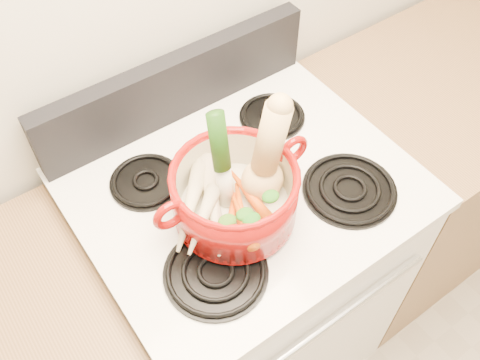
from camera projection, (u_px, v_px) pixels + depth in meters
stove_body at (244, 281)px, 1.66m from camera, size 0.76×0.65×0.92m
cooktop at (245, 188)px, 1.29m from camera, size 0.78×0.67×0.03m
control_backsplash at (176, 87)px, 1.36m from camera, size 0.76×0.05×0.18m
oven_handle at (330, 323)px, 1.24m from camera, size 0.60×0.02×0.02m
counter_right at (469, 137)px, 2.05m from camera, size 1.36×0.65×0.90m
burner_front_left at (216, 272)px, 1.12m from camera, size 0.22×0.22×0.02m
burner_front_right at (350, 189)px, 1.26m from camera, size 0.22×0.22×0.02m
burner_back_left at (146, 181)px, 1.27m from camera, size 0.17×0.17×0.02m
burner_back_right at (272, 115)px, 1.41m from camera, size 0.17×0.17×0.02m
dutch_oven at (235, 194)px, 1.15m from camera, size 0.28×0.28×0.13m
pot_handle_left at (170, 215)px, 1.06m from camera, size 0.08×0.02×0.08m
pot_handle_right at (293, 150)px, 1.17m from camera, size 0.08×0.02×0.08m
squash at (268, 153)px, 1.11m from camera, size 0.16×0.12×0.26m
leek at (224, 162)px, 1.10m from camera, size 0.06×0.10×0.25m
ginger at (211, 169)px, 1.22m from camera, size 0.08×0.06×0.04m
parsnip_0 at (213, 204)px, 1.15m from camera, size 0.15×0.24×0.07m
parsnip_1 at (190, 207)px, 1.14m from camera, size 0.18×0.17×0.06m
parsnip_2 at (207, 180)px, 1.18m from camera, size 0.09×0.20×0.06m
parsnip_3 at (202, 219)px, 1.12m from camera, size 0.15×0.13×0.05m
carrot_0 at (240, 211)px, 1.15m from camera, size 0.09×0.14×0.04m
carrot_1 at (231, 221)px, 1.13m from camera, size 0.11×0.12×0.04m
carrot_2 at (249, 195)px, 1.17m from camera, size 0.03×0.15×0.04m
carrot_3 at (244, 223)px, 1.11m from camera, size 0.06×0.13×0.04m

